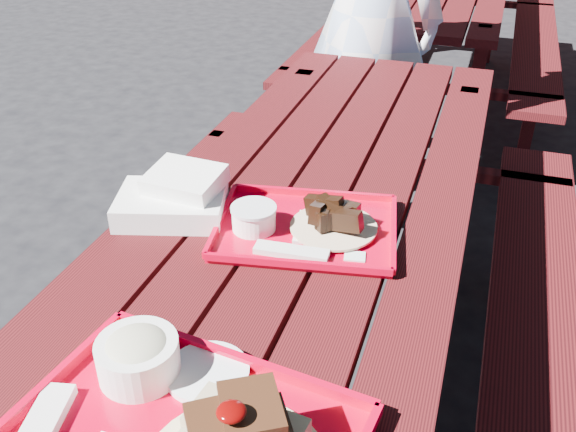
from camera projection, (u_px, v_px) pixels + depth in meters
The scene contains 7 objects.
ground at pixel (304, 426), 1.91m from camera, with size 60.00×60.00×0.00m, color black.
picnic_table_near at pixel (306, 274), 1.62m from camera, with size 1.41×2.40×0.75m.
picnic_table_far at pixel (439, 13), 3.90m from camera, with size 1.41×2.40×0.75m.
near_tray at pixel (182, 424), 0.93m from camera, with size 0.55×0.45×0.16m.
far_tray at pixel (303, 226), 1.43m from camera, with size 0.44×0.37×0.07m.
white_cloth at pixel (175, 198), 1.49m from camera, with size 0.29×0.24×0.10m.
person at pixel (369, 10), 2.62m from camera, with size 0.65×0.43×1.78m, color #B6D0F8.
Camera 1 is at (0.36, -1.26, 1.53)m, focal length 40.00 mm.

